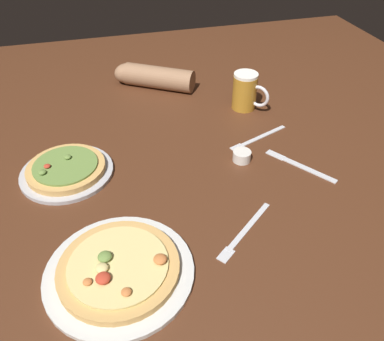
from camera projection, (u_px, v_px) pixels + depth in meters
ground_plane at (192, 180)px, 1.14m from camera, size 2.40×2.40×0.03m
pizza_plate_near at (119, 270)px, 0.86m from camera, size 0.33×0.33×0.05m
pizza_plate_far at (66, 170)px, 1.13m from camera, size 0.27×0.27×0.05m
beer_mug_dark at (246, 91)px, 1.40m from camera, size 0.11×0.12×0.13m
ramekin_sauce at (242, 156)px, 1.18m from camera, size 0.06×0.06×0.03m
fork_left at (258, 138)px, 1.28m from camera, size 0.22×0.10×0.01m
knife_right at (300, 165)px, 1.17m from camera, size 0.15×0.20×0.01m
fork_spare at (244, 232)px, 0.96m from camera, size 0.19×0.16×0.01m
diner_arm at (152, 77)px, 1.55m from camera, size 0.31×0.22×0.09m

